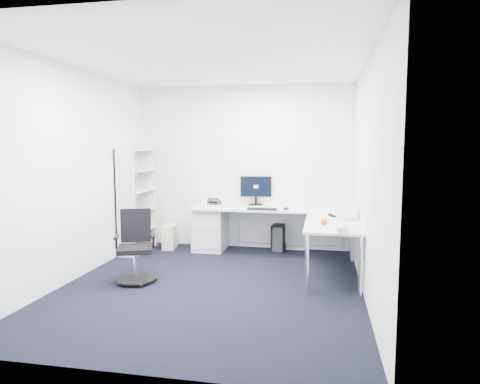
% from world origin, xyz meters
% --- Properties ---
extents(ground, '(4.20, 4.20, 0.00)m').
position_xyz_m(ground, '(0.00, 0.00, 0.00)').
color(ground, black).
extents(ceiling, '(4.20, 4.20, 0.00)m').
position_xyz_m(ceiling, '(0.00, 0.00, 2.70)').
color(ceiling, white).
extents(wall_back, '(3.60, 0.02, 2.70)m').
position_xyz_m(wall_back, '(0.00, 2.10, 1.35)').
color(wall_back, white).
rests_on(wall_back, ground).
extents(wall_front, '(3.60, 0.02, 2.70)m').
position_xyz_m(wall_front, '(0.00, -2.10, 1.35)').
color(wall_front, white).
rests_on(wall_front, ground).
extents(wall_left, '(0.02, 4.20, 2.70)m').
position_xyz_m(wall_left, '(-1.80, 0.00, 1.35)').
color(wall_left, white).
rests_on(wall_left, ground).
extents(wall_right, '(0.02, 4.20, 2.70)m').
position_xyz_m(wall_right, '(1.80, 0.00, 1.35)').
color(wall_right, white).
rests_on(wall_right, ground).
extents(l_desk, '(2.50, 1.40, 0.73)m').
position_xyz_m(l_desk, '(0.55, 1.40, 0.37)').
color(l_desk, silver).
rests_on(l_desk, ground).
extents(drawer_pedestal, '(0.49, 0.61, 0.75)m').
position_xyz_m(drawer_pedestal, '(-0.49, 1.80, 0.38)').
color(drawer_pedestal, silver).
rests_on(drawer_pedestal, ground).
extents(bookshelf, '(0.32, 0.83, 1.66)m').
position_xyz_m(bookshelf, '(-1.62, 1.45, 0.83)').
color(bookshelf, silver).
rests_on(bookshelf, ground).
extents(task_chair, '(0.65, 0.65, 0.91)m').
position_xyz_m(task_chair, '(-0.97, -0.05, 0.45)').
color(task_chair, black).
rests_on(task_chair, ground).
extents(black_pc_tower, '(0.22, 0.46, 0.43)m').
position_xyz_m(black_pc_tower, '(0.62, 1.97, 0.22)').
color(black_pc_tower, black).
rests_on(black_pc_tower, ground).
extents(beige_pc_tower, '(0.24, 0.44, 0.39)m').
position_xyz_m(beige_pc_tower, '(-1.19, 1.76, 0.20)').
color(beige_pc_tower, beige).
rests_on(beige_pc_tower, ground).
extents(power_strip, '(0.37, 0.07, 0.04)m').
position_xyz_m(power_strip, '(0.92, 2.04, 0.02)').
color(power_strip, silver).
rests_on(power_strip, ground).
extents(monitor, '(0.53, 0.23, 0.49)m').
position_xyz_m(monitor, '(0.23, 2.02, 0.98)').
color(monitor, black).
rests_on(monitor, l_desk).
extents(black_keyboard, '(0.46, 0.16, 0.02)m').
position_xyz_m(black_keyboard, '(0.41, 1.51, 0.74)').
color(black_keyboard, black).
rests_on(black_keyboard, l_desk).
extents(mouse, '(0.08, 0.11, 0.03)m').
position_xyz_m(mouse, '(0.77, 1.60, 0.75)').
color(mouse, black).
rests_on(mouse, l_desk).
extents(desk_phone, '(0.22, 0.22, 0.13)m').
position_xyz_m(desk_phone, '(-0.42, 1.81, 0.80)').
color(desk_phone, '#2B2C2E').
rests_on(desk_phone, l_desk).
extents(laptop, '(0.31, 0.30, 0.21)m').
position_xyz_m(laptop, '(1.63, 0.87, 0.84)').
color(laptop, '#B9BABF').
rests_on(laptop, l_desk).
extents(white_keyboard, '(0.18, 0.46, 0.01)m').
position_xyz_m(white_keyboard, '(1.31, 0.71, 0.74)').
color(white_keyboard, silver).
rests_on(white_keyboard, l_desk).
extents(headphones, '(0.16, 0.20, 0.04)m').
position_xyz_m(headphones, '(1.45, 1.09, 0.75)').
color(headphones, black).
rests_on(headphones, l_desk).
extents(orange_fruit, '(0.08, 0.08, 0.08)m').
position_xyz_m(orange_fruit, '(1.34, 0.41, 0.77)').
color(orange_fruit, '#E34F14').
rests_on(orange_fruit, l_desk).
extents(tissue_box, '(0.13, 0.23, 0.08)m').
position_xyz_m(tissue_box, '(1.53, -0.04, 0.77)').
color(tissue_box, silver).
rests_on(tissue_box, l_desk).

